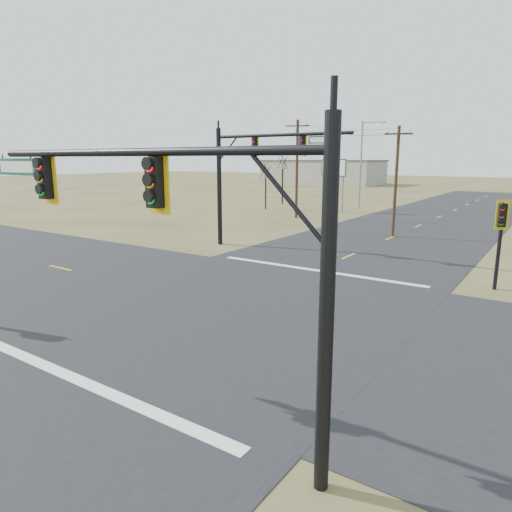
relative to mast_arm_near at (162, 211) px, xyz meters
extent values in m
plane|color=olive|center=(-3.86, 7.50, -4.89)|extent=(320.00, 320.00, 0.00)
cube|color=black|center=(-3.86, 7.50, -4.88)|extent=(160.00, 14.00, 0.02)
cube|color=black|center=(-3.86, 7.50, -4.88)|extent=(14.00, 160.00, 0.02)
cube|color=silver|center=(-3.86, 0.00, -4.86)|extent=(12.00, 0.40, 0.01)
cube|color=silver|center=(-3.86, 15.00, -4.86)|extent=(12.00, 0.40, 0.01)
cylinder|color=black|center=(3.84, 0.00, -1.54)|extent=(0.27, 0.27, 6.70)
cylinder|color=black|center=(-0.94, 0.00, 1.21)|extent=(9.57, 0.17, 0.17)
cube|color=#0D5B2F|center=(-5.46, 0.00, 0.86)|extent=(1.80, 0.05, 0.45)
cylinder|color=black|center=(-13.14, 18.31, -0.88)|extent=(0.32, 0.32, 8.03)
cylinder|color=black|center=(-8.27, 18.31, 2.54)|extent=(9.75, 0.21, 0.21)
cube|color=#0D5B2F|center=(-5.34, 18.31, 2.19)|extent=(1.80, 0.05, 0.45)
cylinder|color=black|center=(4.69, 16.44, -2.88)|extent=(0.17, 0.17, 4.02)
cylinder|color=#432B1C|center=(-3.96, 28.38, -0.69)|extent=(0.24, 0.24, 8.41)
cube|color=#432B1C|center=(-3.96, 28.38, 2.92)|extent=(1.93, 0.94, 0.12)
cylinder|color=#432B1C|center=(-16.06, 34.58, 0.02)|extent=(0.28, 0.28, 9.81)
cube|color=#432B1C|center=(-16.06, 34.58, 4.32)|extent=(2.25, 1.07, 0.12)
cylinder|color=gray|center=(-16.51, 41.81, -1.89)|extent=(0.16, 0.16, 5.99)
cylinder|color=gray|center=(-14.11, 41.81, -1.89)|extent=(0.16, 0.16, 5.99)
cube|color=#0D5B2F|center=(-15.31, 41.81, 0.10)|extent=(3.19, 0.38, 2.00)
cylinder|color=gray|center=(-14.19, 47.11, 0.33)|extent=(0.21, 0.21, 10.43)
cylinder|color=gray|center=(-12.94, 47.11, 5.34)|extent=(2.50, 0.13, 0.13)
cube|color=gray|center=(-11.69, 47.11, 5.24)|extent=(0.62, 0.41, 0.19)
cylinder|color=black|center=(-23.17, 39.72, -3.00)|extent=(0.19, 0.19, 3.79)
cylinder|color=black|center=(-24.92, 46.57, -2.52)|extent=(0.22, 0.22, 4.73)
cube|color=#A8A195|center=(-43.86, 97.50, -2.14)|extent=(28.00, 14.00, 5.50)
camera|label=1|loc=(6.99, -6.78, 1.06)|focal=32.00mm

